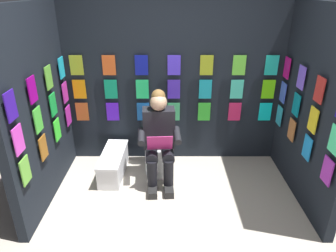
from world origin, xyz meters
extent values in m
plane|color=#B2A899|center=(0.00, 0.00, 0.00)|extent=(30.00, 30.00, 0.00)
cube|color=black|center=(0.00, -1.76, 1.10)|extent=(3.02, 0.10, 2.19)
cube|color=#B35220|center=(1.27, -1.67, 0.74)|extent=(0.17, 0.01, 0.26)
cube|color=#4C14CD|center=(0.85, -1.67, 0.74)|extent=(0.17, 0.01, 0.26)
cube|color=#10468D|center=(0.42, -1.67, 0.74)|extent=(0.17, 0.01, 0.26)
cube|color=#35995D|center=(0.00, -1.67, 0.74)|extent=(0.17, 0.01, 0.26)
cube|color=green|center=(-0.42, -1.67, 0.74)|extent=(0.17, 0.01, 0.26)
cube|color=#B01B4A|center=(-0.85, -1.67, 0.74)|extent=(0.17, 0.01, 0.26)
cube|color=#0DE0DF|center=(-1.27, -1.67, 0.74)|extent=(0.17, 0.01, 0.26)
cube|color=orange|center=(1.27, -1.67, 1.06)|extent=(0.17, 0.01, 0.26)
cube|color=#0D8D61|center=(0.85, -1.67, 1.06)|extent=(0.17, 0.01, 0.26)
cube|color=#1EC466|center=(0.42, -1.67, 1.06)|extent=(0.17, 0.01, 0.26)
cube|color=#3F24B0|center=(0.00, -1.67, 1.06)|extent=(0.17, 0.01, 0.26)
cube|color=teal|center=(-0.42, -1.67, 1.06)|extent=(0.17, 0.01, 0.26)
cube|color=#3ABCA1|center=(-0.85, -1.67, 1.06)|extent=(0.17, 0.01, 0.26)
cube|color=#6AE610|center=(-1.27, -1.67, 1.06)|extent=(0.17, 0.01, 0.26)
cube|color=#9FA424|center=(1.27, -1.67, 1.39)|extent=(0.17, 0.01, 0.26)
cube|color=#D2511E|center=(0.85, -1.67, 1.39)|extent=(0.17, 0.01, 0.26)
cube|color=#0D1691|center=(0.42, -1.67, 1.39)|extent=(0.17, 0.01, 0.26)
cube|color=#4630DA|center=(0.00, -1.67, 1.39)|extent=(0.17, 0.01, 0.26)
cube|color=#929F1D|center=(-0.42, -1.67, 1.39)|extent=(0.17, 0.01, 0.26)
cube|color=#5FC336|center=(-0.85, -1.67, 1.39)|extent=(0.17, 0.01, 0.26)
cube|color=#1CC3AE|center=(-1.27, -1.67, 1.39)|extent=(0.17, 0.01, 0.26)
cube|color=black|center=(-1.51, -0.85, 1.10)|extent=(0.10, 1.71, 2.19)
cube|color=#2DA2BF|center=(-1.43, -1.53, 0.74)|extent=(0.01, 0.17, 0.26)
cube|color=#B76B38|center=(-1.43, -1.08, 0.74)|extent=(0.01, 0.17, 0.26)
cube|color=#1C8DE1|center=(-1.43, -0.63, 0.74)|extent=(0.01, 0.17, 0.26)
cube|color=purple|center=(-1.43, -0.17, 0.74)|extent=(0.01, 0.17, 0.26)
cube|color=blue|center=(-1.43, -1.53, 1.06)|extent=(0.01, 0.17, 0.26)
cube|color=#0A778E|center=(-1.43, -1.08, 1.06)|extent=(0.01, 0.17, 0.26)
cube|color=yellow|center=(-1.43, -0.63, 1.06)|extent=(0.01, 0.17, 0.26)
cube|color=#46F19C|center=(-1.43, -0.17, 1.06)|extent=(0.01, 0.17, 0.26)
cube|color=#BC0D6F|center=(-1.43, -1.53, 1.39)|extent=(0.01, 0.17, 0.26)
cube|color=#724EE5|center=(-1.43, -1.08, 1.39)|extent=(0.01, 0.17, 0.26)
cube|color=#B12724|center=(-1.43, -0.63, 1.39)|extent=(0.01, 0.17, 0.26)
cube|color=black|center=(1.51, -0.85, 1.10)|extent=(0.10, 1.71, 2.19)
cube|color=#6EC13D|center=(1.43, -0.17, 0.74)|extent=(0.01, 0.17, 0.26)
cube|color=#A6621D|center=(1.43, -0.63, 0.74)|extent=(0.01, 0.17, 0.26)
cube|color=#3EEB34|center=(1.43, -1.08, 0.74)|extent=(0.01, 0.17, 0.26)
cube|color=#B627A7|center=(1.43, -1.53, 0.74)|extent=(0.01, 0.17, 0.26)
cube|color=#E840D0|center=(1.43, -0.17, 1.06)|extent=(0.01, 0.17, 0.26)
cube|color=#4CCA3D|center=(1.43, -0.63, 1.06)|extent=(0.01, 0.17, 0.26)
cube|color=green|center=(1.43, -1.08, 1.06)|extent=(0.01, 0.17, 0.26)
cube|color=#B929A0|center=(1.43, -1.53, 1.06)|extent=(0.01, 0.17, 0.26)
cube|color=#3616A0|center=(1.43, -0.17, 1.39)|extent=(0.01, 0.17, 0.26)
cube|color=#910882|center=(1.43, -0.63, 1.39)|extent=(0.01, 0.17, 0.26)
cube|color=#63B73C|center=(1.43, -1.08, 1.39)|extent=(0.01, 0.17, 0.26)
cube|color=#1BB0DA|center=(1.43, -1.53, 1.39)|extent=(0.01, 0.17, 0.26)
cylinder|color=white|center=(0.20, -1.28, 0.20)|extent=(0.38, 0.38, 0.40)
cylinder|color=white|center=(0.20, -1.28, 0.41)|extent=(0.41, 0.41, 0.02)
cube|color=white|center=(0.21, -1.54, 0.58)|extent=(0.39, 0.20, 0.36)
cylinder|color=white|center=(0.21, -1.45, 0.58)|extent=(0.39, 0.09, 0.39)
cube|color=black|center=(0.20, -1.25, 0.68)|extent=(0.41, 0.24, 0.52)
sphere|color=tan|center=(0.19, -1.22, 1.04)|extent=(0.21, 0.21, 0.21)
sphere|color=olive|center=(0.20, -1.25, 1.11)|extent=(0.17, 0.17, 0.17)
cylinder|color=black|center=(0.08, -1.05, 0.44)|extent=(0.17, 0.41, 0.15)
cylinder|color=black|center=(0.28, -1.04, 0.44)|extent=(0.17, 0.41, 0.15)
cylinder|color=black|center=(0.07, -0.87, 0.21)|extent=(0.12, 0.12, 0.42)
cylinder|color=black|center=(0.27, -0.86, 0.21)|extent=(0.12, 0.12, 0.42)
cube|color=black|center=(0.07, -0.81, 0.04)|extent=(0.13, 0.27, 0.09)
cube|color=black|center=(0.27, -0.80, 0.04)|extent=(0.13, 0.27, 0.09)
cylinder|color=black|center=(-0.03, -1.08, 0.66)|extent=(0.10, 0.31, 0.13)
cylinder|color=black|center=(0.40, -1.05, 0.66)|extent=(0.10, 0.31, 0.13)
cube|color=#AE256C|center=(0.17, -0.91, 0.64)|extent=(0.31, 0.15, 0.23)
cube|color=silver|center=(0.81, -1.23, 0.15)|extent=(0.30, 0.77, 0.29)
cube|color=white|center=(0.81, -1.23, 0.31)|extent=(0.32, 0.81, 0.03)
camera|label=1|loc=(0.08, 2.27, 2.31)|focal=32.63mm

